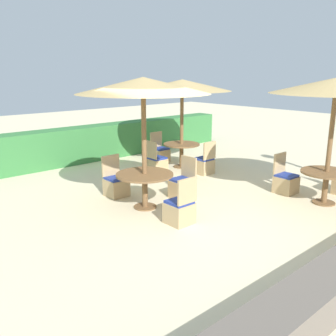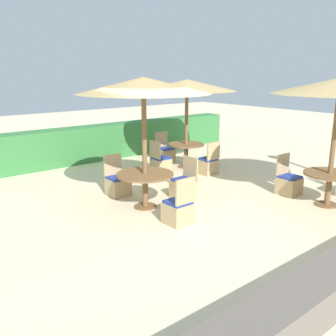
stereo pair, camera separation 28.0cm
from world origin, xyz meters
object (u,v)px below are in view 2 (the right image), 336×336
patio_chair_back_right_north (165,153)px  patio_chair_center_north (118,184)px  patio_chair_back_right_south (208,165)px  parasol_back_right (187,85)px  patio_chair_center_east (184,187)px  patio_chair_center_south (178,210)px  round_table_front_right (329,180)px  round_table_center (145,180)px  patio_chair_front_right_north (289,183)px  parasol_center (144,86)px  patio_chair_back_right_west (160,164)px  round_table_back_right (186,149)px

patio_chair_back_right_north → patio_chair_center_north: same height
patio_chair_back_right_south → patio_chair_center_north: bearing=179.5°
parasol_back_right → patio_chair_center_east: (-1.90, -2.04, -2.13)m
patio_chair_back_right_north → patio_chair_center_south: 4.98m
round_table_front_right → round_table_center: round_table_center is taller
parasol_back_right → patio_chair_center_east: 3.52m
patio_chair_front_right_north → round_table_front_right: bearing=89.4°
parasol_center → patio_chair_center_east: bearing=-3.2°
round_table_center → patio_chair_back_right_south: bearing=19.5°
patio_chair_center_north → patio_chair_center_south: (-0.00, -2.15, 0.00)m
patio_chair_center_north → patio_chair_center_east: size_ratio=1.00×
patio_chair_center_east → patio_chair_front_right_north: bearing=-123.3°
patio_chair_center_south → parasol_center: bearing=88.6°
patio_chair_back_right_west → patio_chair_center_north: 2.20m
patio_chair_front_right_north → parasol_center: bearing=-24.5°
parasol_back_right → patio_chair_front_right_north: 4.02m
parasol_center → parasol_back_right: bearing=34.1°
patio_chair_back_right_north → patio_chair_back_right_south: size_ratio=1.00×
round_table_center → patio_chair_center_east: bearing=-3.2°
patio_chair_back_right_west → patio_chair_center_east: same height
patio_chair_center_east → patio_chair_center_south: bearing=134.4°
patio_chair_center_north → patio_chair_front_right_north: bearing=141.7°
patio_chair_back_right_south → patio_chair_center_south: 3.62m
patio_chair_back_right_north → patio_chair_back_right_south: 1.91m
patio_chair_back_right_south → patio_chair_front_right_north: same height
patio_chair_back_right_west → patio_chair_back_right_south: same height
parasol_back_right → patio_chair_back_right_north: bearing=92.3°
patio_chair_back_right_north → round_table_center: size_ratio=0.78×
round_table_front_right → round_table_center: size_ratio=0.90×
round_table_center → patio_chair_center_south: (-0.03, -1.10, -0.35)m
patio_chair_back_right_west → patio_chair_front_right_north: size_ratio=1.00×
patio_chair_center_south → round_table_front_right: bearing=-22.3°
parasol_back_right → round_table_front_right: 4.73m
round_table_back_right → parasol_back_right: bearing=-153.4°
patio_chair_back_right_west → parasol_back_right: bearing=90.0°
round_table_back_right → patio_chair_center_east: size_ratio=1.16×
parasol_back_right → round_table_front_right: bearing=-88.1°
patio_chair_back_right_north → patio_chair_center_north: (-2.93, -1.88, 0.00)m
patio_chair_back_right_north → parasol_center: bearing=45.3°
round_table_back_right → round_table_front_right: size_ratio=0.99×
parasol_back_right → patio_chair_back_right_west: (-0.97, -0.00, -2.13)m
patio_chair_back_right_west → patio_chair_center_east: 2.25m
patio_chair_back_right_north → parasol_center: size_ratio=0.35×
round_table_back_right → patio_chair_center_south: size_ratio=1.16×
patio_chair_back_right_west → round_table_front_right: (1.12, -4.37, 0.31)m
patio_chair_front_right_north → patio_chair_center_north: bearing=-38.3°
patio_chair_back_right_south → patio_chair_center_north: 2.93m
round_table_center → patio_chair_center_north: patio_chair_center_north is taller
parasol_center → patio_chair_back_right_north: bearing=45.3°
patio_chair_back_right_north → patio_chair_back_right_south: same height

